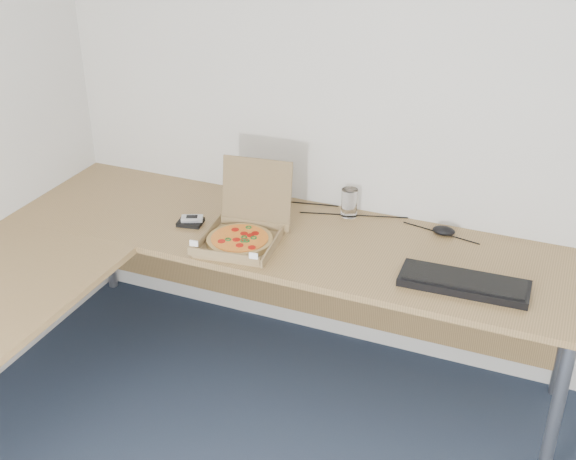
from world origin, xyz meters
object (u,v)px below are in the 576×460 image
at_px(drinking_glass, 349,203).
at_px(wallet, 190,222).
at_px(desk, 174,272).
at_px(pizza_box, 242,235).
at_px(keyboard, 464,283).

relative_size(drinking_glass, wallet, 1.22).
bearing_deg(desk, pizza_box, 58.30).
xyz_separation_m(drinking_glass, keyboard, (0.60, -0.41, -0.05)).
distance_m(drinking_glass, wallet, 0.72).
height_order(desk, keyboard, keyboard).
distance_m(pizza_box, drinking_glass, 0.54).
distance_m(desk, wallet, 0.37).
height_order(pizza_box, keyboard, pizza_box).
relative_size(desk, wallet, 23.39).
distance_m(pizza_box, keyboard, 0.94).
height_order(desk, wallet, wallet).
bearing_deg(keyboard, wallet, 175.39).
xyz_separation_m(drinking_glass, wallet, (-0.63, -0.35, -0.06)).
distance_m(desk, keyboard, 1.15).
relative_size(desk, keyboard, 5.08).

